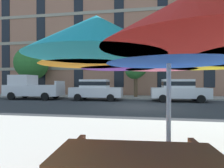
{
  "coord_description": "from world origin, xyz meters",
  "views": [
    {
      "loc": [
        0.14,
        -11.46,
        1.53
      ],
      "look_at": [
        -2.24,
        3.2,
        1.4
      ],
      "focal_mm": 29.24,
      "sensor_mm": 36.0,
      "label": 1
    }
  ],
  "objects_px": {
    "pickup_white": "(32,88)",
    "sedan_white_midblock": "(179,90)",
    "patio_umbrella": "(169,48)",
    "street_tree_left": "(32,63)",
    "street_tree_middle": "(135,68)",
    "sedan_white": "(96,89)"
  },
  "relations": [
    {
      "from": "pickup_white",
      "to": "street_tree_middle",
      "type": "height_order",
      "value": "street_tree_middle"
    },
    {
      "from": "street_tree_left",
      "to": "patio_umbrella",
      "type": "relative_size",
      "value": 1.63
    },
    {
      "from": "pickup_white",
      "to": "sedan_white_midblock",
      "type": "xyz_separation_m",
      "value": [
        12.76,
        -0.0,
        -0.08
      ]
    },
    {
      "from": "street_tree_left",
      "to": "street_tree_middle",
      "type": "height_order",
      "value": "street_tree_left"
    },
    {
      "from": "pickup_white",
      "to": "sedan_white",
      "type": "distance_m",
      "value": 5.98
    },
    {
      "from": "street_tree_middle",
      "to": "patio_umbrella",
      "type": "distance_m",
      "value": 15.77
    },
    {
      "from": "sedan_white_midblock",
      "to": "sedan_white",
      "type": "bearing_deg",
      "value": 180.0
    },
    {
      "from": "street_tree_left",
      "to": "street_tree_middle",
      "type": "xyz_separation_m",
      "value": [
        11.5,
        -0.6,
        -0.74
      ]
    },
    {
      "from": "sedan_white_midblock",
      "to": "patio_umbrella",
      "type": "relative_size",
      "value": 1.26
    },
    {
      "from": "pickup_white",
      "to": "patio_umbrella",
      "type": "xyz_separation_m",
      "value": [
        10.19,
        -12.7,
        0.95
      ]
    },
    {
      "from": "street_tree_middle",
      "to": "patio_umbrella",
      "type": "relative_size",
      "value": 1.23
    },
    {
      "from": "street_tree_middle",
      "to": "pickup_white",
      "type": "bearing_deg",
      "value": -161.96
    },
    {
      "from": "sedan_white",
      "to": "street_tree_left",
      "type": "bearing_deg",
      "value": 156.45
    },
    {
      "from": "sedan_white",
      "to": "sedan_white_midblock",
      "type": "bearing_deg",
      "value": 0.0
    },
    {
      "from": "pickup_white",
      "to": "street_tree_left",
      "type": "bearing_deg",
      "value": 122.35
    },
    {
      "from": "pickup_white",
      "to": "sedan_white_midblock",
      "type": "height_order",
      "value": "pickup_white"
    },
    {
      "from": "pickup_white",
      "to": "patio_umbrella",
      "type": "distance_m",
      "value": 16.31
    },
    {
      "from": "pickup_white",
      "to": "street_tree_left",
      "type": "height_order",
      "value": "street_tree_left"
    },
    {
      "from": "pickup_white",
      "to": "street_tree_middle",
      "type": "distance_m",
      "value": 9.89
    },
    {
      "from": "pickup_white",
      "to": "sedan_white_midblock",
      "type": "bearing_deg",
      "value": -0.0
    },
    {
      "from": "street_tree_left",
      "to": "patio_umbrella",
      "type": "distance_m",
      "value": 20.6
    },
    {
      "from": "sedan_white_midblock",
      "to": "street_tree_middle",
      "type": "xyz_separation_m",
      "value": [
        -3.54,
        3.0,
        2.05
      ]
    }
  ]
}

